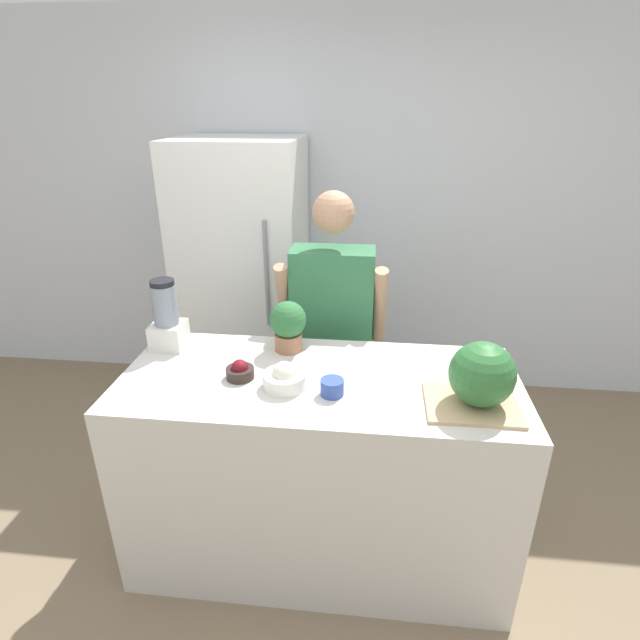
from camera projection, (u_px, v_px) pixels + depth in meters
name	position (u px, v px, depth m)	size (l,w,h in m)	color
ground_plane	(310.00, 611.00, 2.17)	(14.00, 14.00, 0.00)	#7F6B51
wall_back	(346.00, 213.00, 3.51)	(8.00, 0.06, 2.60)	silver
counter_island	(319.00, 467.00, 2.31)	(1.69, 0.73, 0.96)	beige
refrigerator	(245.00, 281.00, 3.36)	(0.77, 0.75, 1.83)	white
person	(332.00, 338.00, 2.74)	(0.57, 0.26, 1.63)	#4C608C
cutting_board	(472.00, 404.00, 1.91)	(0.35, 0.28, 0.01)	tan
watermelon	(482.00, 374.00, 1.86)	(0.25, 0.25, 0.25)	#2D6B33
bowl_cherries	(240.00, 371.00, 2.10)	(0.12, 0.12, 0.08)	#2D231E
bowl_cream	(285.00, 378.00, 2.02)	(0.18, 0.18, 0.11)	white
bowl_small_blue	(332.00, 387.00, 1.98)	(0.09, 0.09, 0.07)	#334C9E
blender	(167.00, 319.00, 2.32)	(0.15, 0.15, 0.33)	silver
potted_plant	(288.00, 324.00, 2.29)	(0.17, 0.17, 0.24)	#996647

